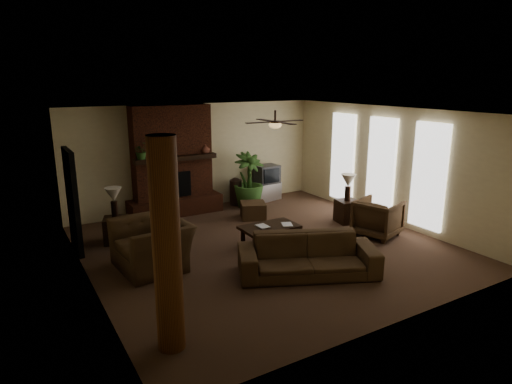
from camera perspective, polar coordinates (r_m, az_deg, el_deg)
room_shell at (r=8.94m, az=1.31°, el=1.31°), size 7.00×7.00×7.00m
fireplace at (r=11.50m, az=-10.67°, el=2.79°), size 2.40×0.70×2.80m
windows at (r=11.26m, az=15.85°, el=3.25°), size 0.08×3.65×2.35m
log_column at (r=5.63m, az=-11.46°, el=-7.03°), size 0.36×0.36×2.80m
doorway at (r=9.56m, az=-22.60°, el=-1.11°), size 0.10×1.00×2.10m
ceiling_fan at (r=9.22m, az=2.49°, el=8.82°), size 1.35×1.35×0.37m
sofa at (r=7.98m, az=6.75°, el=-7.35°), size 2.54×1.69×0.96m
armchair_left at (r=8.40m, az=-13.33°, el=-5.66°), size 1.01×1.44×1.20m
armchair_right at (r=10.21m, az=15.47°, el=-3.03°), size 1.06×1.10×0.91m
coffee_table at (r=9.31m, az=1.74°, el=-4.73°), size 1.20×0.70×0.43m
ottoman at (r=11.16m, az=-0.38°, el=-2.37°), size 0.79×0.79×0.40m
tv_stand at (r=12.81m, az=1.23°, el=0.08°), size 0.94×0.68×0.50m
tv at (r=12.71m, az=1.43°, el=2.32°), size 0.68×0.56×0.52m
floor_vase at (r=12.29m, az=-2.64°, el=0.32°), size 0.34×0.34×0.77m
floor_plant at (r=12.09m, az=-0.99°, el=0.02°), size 0.98×1.57×0.84m
side_table_left at (r=9.98m, az=-17.60°, el=-4.70°), size 0.63×0.63×0.55m
lamp_left at (r=9.83m, az=-17.92°, el=-0.58°), size 0.46×0.46×0.65m
side_table_right at (r=11.05m, az=11.71°, el=-2.45°), size 0.59×0.59×0.55m
lamp_right at (r=10.87m, az=11.83°, el=1.23°), size 0.45×0.45×0.65m
mantel_plant at (r=10.87m, az=-14.58°, el=4.95°), size 0.48×0.51×0.33m
mantel_vase at (r=11.50m, az=-6.53°, el=5.55°), size 0.27×0.28×0.22m
book_a at (r=9.13m, az=0.29°, el=-3.79°), size 0.22×0.03×0.29m
book_b at (r=9.30m, az=3.39°, el=-3.46°), size 0.20×0.11×0.29m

